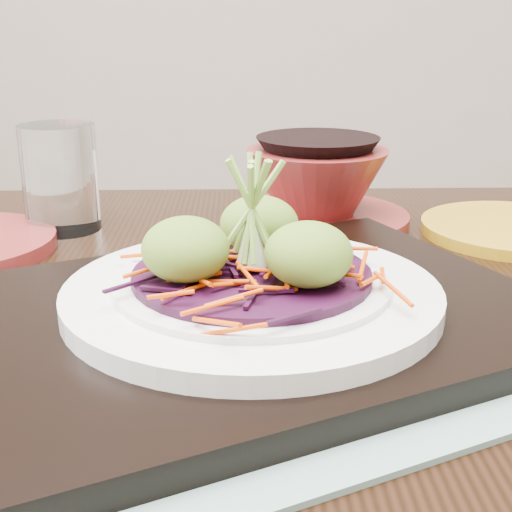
# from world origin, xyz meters

# --- Properties ---
(dining_table) EXTENTS (1.26, 0.94, 0.72)m
(dining_table) POSITION_xyz_m (0.03, 0.06, 0.63)
(dining_table) COLOR black
(dining_table) RESTS_ON ground
(placemat) EXTENTS (0.54, 0.52, 0.00)m
(placemat) POSITION_xyz_m (0.03, 0.03, 0.72)
(placemat) COLOR gray
(placemat) RESTS_ON dining_table
(serving_tray) EXTENTS (0.47, 0.44, 0.02)m
(serving_tray) POSITION_xyz_m (0.03, 0.03, 0.73)
(serving_tray) COLOR black
(serving_tray) RESTS_ON placemat
(white_plate) EXTENTS (0.24, 0.24, 0.02)m
(white_plate) POSITION_xyz_m (0.03, 0.03, 0.75)
(white_plate) COLOR silver
(white_plate) RESTS_ON serving_tray
(cabbage_bed) EXTENTS (0.15, 0.15, 0.01)m
(cabbage_bed) POSITION_xyz_m (0.03, 0.03, 0.76)
(cabbage_bed) COLOR black
(cabbage_bed) RESTS_ON white_plate
(carrot_julienne) EXTENTS (0.19, 0.19, 0.01)m
(carrot_julienne) POSITION_xyz_m (0.03, 0.03, 0.77)
(carrot_julienne) COLOR #CF3E03
(carrot_julienne) RESTS_ON cabbage_bed
(guacamole_scoops) EXTENTS (0.13, 0.12, 0.04)m
(guacamole_scoops) POSITION_xyz_m (0.03, 0.03, 0.78)
(guacamole_scoops) COLOR olive
(guacamole_scoops) RESTS_ON cabbage_bed
(scallion_garnish) EXTENTS (0.06, 0.06, 0.08)m
(scallion_garnish) POSITION_xyz_m (0.03, 0.03, 0.80)
(scallion_garnish) COLOR #7DAC44
(scallion_garnish) RESTS_ON cabbage_bed
(water_glass) EXTENTS (0.09, 0.09, 0.10)m
(water_glass) POSITION_xyz_m (-0.18, 0.25, 0.77)
(water_glass) COLOR white
(water_glass) RESTS_ON dining_table
(terracotta_bowl_set) EXTENTS (0.22, 0.22, 0.08)m
(terracotta_bowl_set) POSITION_xyz_m (0.06, 0.29, 0.76)
(terracotta_bowl_set) COLOR maroon
(terracotta_bowl_set) RESTS_ON dining_table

